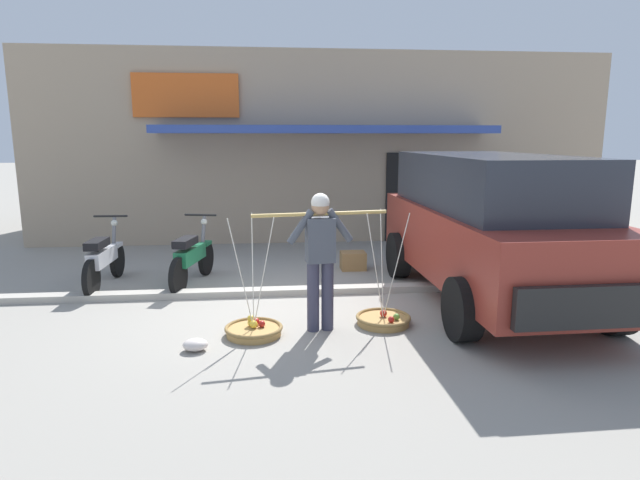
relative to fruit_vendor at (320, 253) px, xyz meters
The scene contains 11 objects.
ground_plane 1.39m from the fruit_vendor, 121.15° to the left, with size 90.00×90.00×0.00m, color gray.
sidewalk_curb 1.88m from the fruit_vendor, 108.35° to the left, with size 20.00×0.24×0.10m, color #AEA89C.
fruit_vendor is the anchor object (origin of this frame).
fruit_basket_left_side 1.22m from the fruit_vendor, ahead, with size 0.70×0.70×1.45m.
fruit_basket_right_side 1.22m from the fruit_vendor, behind, with size 0.70×0.70×1.45m.
motorcycle_nearest_shop 3.94m from the fruit_vendor, 144.97° to the left, with size 0.54×1.82×1.09m.
motorcycle_second_in_row 2.95m from the fruit_vendor, 129.36° to the left, with size 0.61×1.79×1.09m.
parked_truck 2.74m from the fruit_vendor, 21.47° to the left, with size 2.20×4.83×2.10m.
storefront_building 8.18m from the fruit_vendor, 85.37° to the left, with size 13.00×6.00×4.20m.
plastic_litter_bag 1.79m from the fruit_vendor, 160.34° to the right, with size 0.28×0.22×0.14m, color silver.
wooden_crate 3.23m from the fruit_vendor, 73.36° to the left, with size 0.44×0.36×0.32m, color olive.
Camera 1 is at (-0.12, -7.11, 2.35)m, focal length 30.04 mm.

